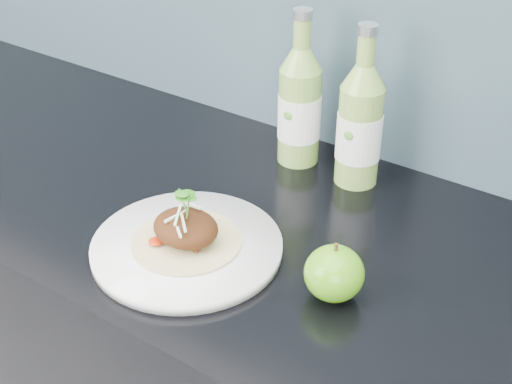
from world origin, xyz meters
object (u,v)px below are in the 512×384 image
dinner_plate (187,247)px  green_apple (334,273)px  cider_bottle_left (300,106)px  cider_bottle_right (360,125)px

dinner_plate → green_apple: (0.22, 0.04, 0.03)m
dinner_plate → cider_bottle_left: (-0.01, 0.32, 0.10)m
cider_bottle_left → cider_bottle_right: bearing=16.3°
green_apple → dinner_plate: bearing=-170.9°
dinner_plate → cider_bottle_right: size_ratio=1.32×
green_apple → cider_bottle_left: 0.37m
cider_bottle_left → cider_bottle_right: size_ratio=1.00×
cider_bottle_right → dinner_plate: bearing=-126.8°
dinner_plate → green_apple: 0.23m
dinner_plate → green_apple: size_ratio=3.80×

